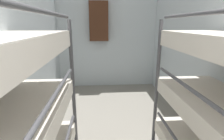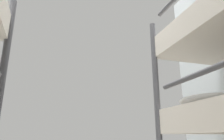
# 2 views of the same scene
# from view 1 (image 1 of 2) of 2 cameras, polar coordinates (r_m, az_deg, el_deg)

# --- Properties ---
(wall_left) EXTENTS (0.06, 4.87, 2.32)m
(wall_left) POSITION_cam_1_polar(r_m,az_deg,el_deg) (2.25, -31.41, 2.45)
(wall_left) COLOR silver
(wall_left) RESTS_ON ground_plane
(wall_right) EXTENTS (0.06, 4.87, 2.32)m
(wall_right) POSITION_cam_1_polar(r_m,az_deg,el_deg) (2.45, 31.32, 3.30)
(wall_right) COLOR silver
(wall_right) RESTS_ON ground_plane
(wall_back) EXTENTS (2.51, 0.06, 2.32)m
(wall_back) POSITION_cam_1_polar(r_m,az_deg,el_deg) (4.39, -1.62, 9.57)
(wall_back) COLOR silver
(wall_back) RESTS_ON ground_plane
(hanging_coat) EXTENTS (0.44, 0.12, 0.90)m
(hanging_coat) POSITION_cam_1_polar(r_m,az_deg,el_deg) (4.21, -4.35, 15.56)
(hanging_coat) COLOR #472819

